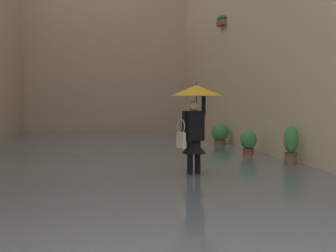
{
  "coord_description": "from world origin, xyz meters",
  "views": [
    {
      "loc": [
        1.11,
        3.19,
        1.59
      ],
      "look_at": [
        -0.44,
        -5.61,
        1.14
      ],
      "focal_mm": 51.41,
      "sensor_mm": 36.0,
      "label": 1
    }
  ],
  "objects_px": {
    "person_wading": "(195,109)",
    "potted_plant_far_left": "(248,142)",
    "potted_plant_near_left": "(291,146)",
    "potted_plant_mid_left": "(220,134)"
  },
  "relations": [
    {
      "from": "person_wading",
      "to": "potted_plant_far_left",
      "type": "xyz_separation_m",
      "value": [
        -2.27,
        -3.22,
        -0.97
      ]
    },
    {
      "from": "person_wading",
      "to": "potted_plant_mid_left",
      "type": "height_order",
      "value": "person_wading"
    },
    {
      "from": "potted_plant_far_left",
      "to": "person_wading",
      "type": "bearing_deg",
      "value": 54.83
    },
    {
      "from": "person_wading",
      "to": "potted_plant_mid_left",
      "type": "bearing_deg",
      "value": -110.24
    },
    {
      "from": "potted_plant_near_left",
      "to": "potted_plant_far_left",
      "type": "bearing_deg",
      "value": -83.22
    },
    {
      "from": "potted_plant_mid_left",
      "to": "potted_plant_far_left",
      "type": "distance_m",
      "value": 3.32
    },
    {
      "from": "potted_plant_mid_left",
      "to": "potted_plant_far_left",
      "type": "bearing_deg",
      "value": 87.57
    },
    {
      "from": "potted_plant_mid_left",
      "to": "potted_plant_near_left",
      "type": "bearing_deg",
      "value": 91.26
    },
    {
      "from": "potted_plant_near_left",
      "to": "potted_plant_far_left",
      "type": "relative_size",
      "value": 1.28
    },
    {
      "from": "potted_plant_far_left",
      "to": "potted_plant_near_left",
      "type": "bearing_deg",
      "value": 96.78
    }
  ]
}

